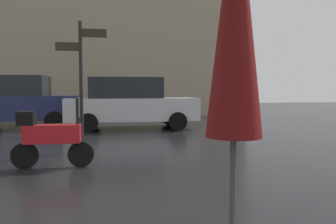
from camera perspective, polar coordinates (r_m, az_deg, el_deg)
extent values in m
cone|color=maroon|center=(1.89, 11.87, 17.88)|extent=(0.32, 0.32, 1.45)
cylinder|color=black|center=(6.02, -15.21, -7.23)|extent=(0.46, 0.09, 0.46)
cylinder|color=black|center=(6.20, -24.13, -7.12)|extent=(0.46, 0.09, 0.46)
cube|color=red|center=(6.03, -19.82, -3.65)|extent=(0.96, 0.32, 0.32)
cube|color=black|center=(6.10, -23.87, -1.03)|extent=(0.28, 0.28, 0.24)
cylinder|color=black|center=(5.93, -15.79, -0.29)|extent=(0.06, 0.06, 0.55)
cube|color=#1E234C|center=(12.68, -24.66, 0.73)|extent=(4.01, 1.73, 0.85)
cube|color=black|center=(12.72, -25.63, 4.22)|extent=(2.20, 1.59, 0.71)
cylinder|color=black|center=(13.27, -18.18, -0.81)|extent=(0.65, 0.18, 0.65)
cylinder|color=black|center=(11.57, -19.52, -1.51)|extent=(0.65, 0.18, 0.65)
cube|color=silver|center=(11.54, -6.33, 0.56)|extent=(4.55, 1.77, 0.78)
cube|color=black|center=(11.51, -7.49, 4.28)|extent=(2.50, 1.63, 0.72)
cylinder|color=black|center=(12.60, 0.22, -0.91)|extent=(0.63, 0.18, 0.63)
cylinder|color=black|center=(10.87, 1.74, -1.69)|extent=(0.63, 0.18, 0.63)
cylinder|color=black|center=(12.47, -13.33, -1.06)|extent=(0.63, 0.18, 0.63)
cylinder|color=black|center=(10.71, -14.01, -1.88)|extent=(0.63, 0.18, 0.63)
cylinder|color=black|center=(7.25, -15.18, 4.19)|extent=(0.08, 0.08, 2.86)
cube|color=#33281E|center=(7.33, -13.11, 13.50)|extent=(0.56, 0.04, 0.18)
cube|color=#33281E|center=(7.34, -17.36, 11.04)|extent=(0.52, 0.04, 0.18)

